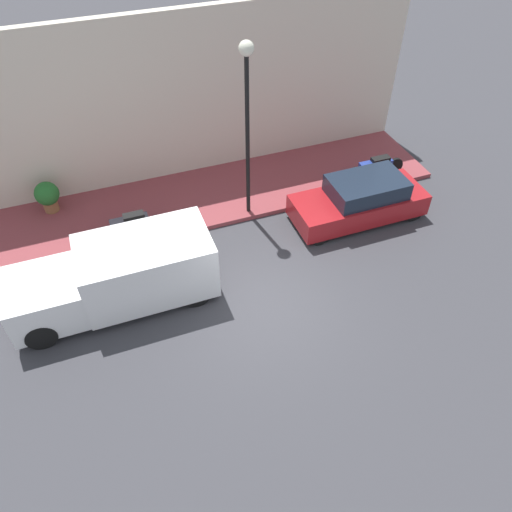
% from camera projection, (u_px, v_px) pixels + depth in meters
% --- Properties ---
extents(ground_plane, '(60.00, 60.00, 0.00)m').
position_uv_depth(ground_plane, '(263.00, 304.00, 13.04)').
color(ground_plane, '#38383D').
extents(sidewalk, '(3.07, 14.86, 0.14)m').
position_uv_depth(sidewalk, '(210.00, 196.00, 16.26)').
color(sidewalk, brown).
rests_on(sidewalk, ground_plane).
extents(building_facade, '(0.30, 14.86, 5.36)m').
position_uv_depth(building_facade, '(189.00, 98.00, 15.59)').
color(building_facade, beige).
rests_on(building_facade, ground_plane).
extents(parked_car, '(1.62, 4.08, 1.37)m').
position_uv_depth(parked_car, '(360.00, 200.00, 15.15)').
color(parked_car, maroon).
rests_on(parked_car, ground_plane).
extents(delivery_van, '(1.88, 5.05, 1.78)m').
position_uv_depth(delivery_van, '(117.00, 276.00, 12.50)').
color(delivery_van, white).
rests_on(delivery_van, ground_plane).
extents(motorcycle_blue, '(0.30, 2.13, 0.78)m').
position_uv_depth(motorcycle_blue, '(375.00, 167.00, 16.56)').
color(motorcycle_blue, navy).
rests_on(motorcycle_blue, sidewalk).
extents(motorcycle_black, '(0.30, 2.05, 0.79)m').
position_uv_depth(motorcycle_black, '(131.00, 225.00, 14.44)').
color(motorcycle_black, black).
rests_on(motorcycle_black, sidewalk).
extents(streetlamp, '(0.40, 0.40, 5.23)m').
position_uv_depth(streetlamp, '(247.00, 101.00, 13.06)').
color(streetlamp, black).
rests_on(streetlamp, sidewalk).
extents(potted_plant, '(0.73, 0.73, 1.00)m').
position_uv_depth(potted_plant, '(47.00, 195.00, 15.22)').
color(potted_plant, brown).
rests_on(potted_plant, sidewalk).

